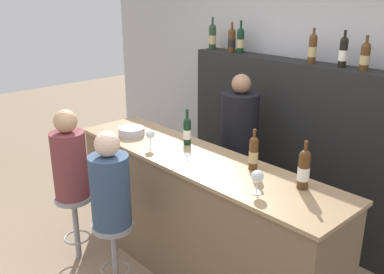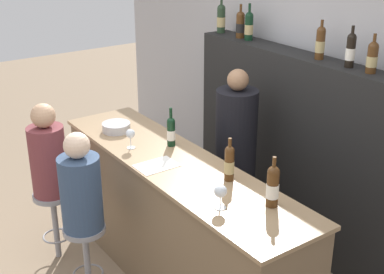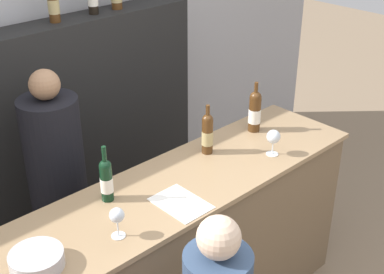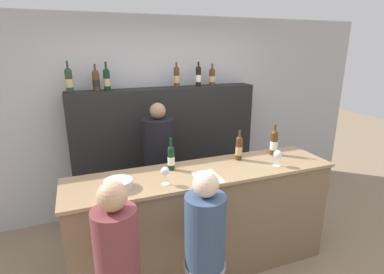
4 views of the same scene
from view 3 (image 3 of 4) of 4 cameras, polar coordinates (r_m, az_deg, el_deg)
The scene contains 12 objects.
wall_back at distance 3.93m, azimuth -17.25°, elevation 6.03°, with size 6.40×0.05×2.60m.
bar_counter at distance 3.22m, azimuth -2.45°, elevation -13.71°, with size 2.57×0.62×1.09m.
back_bar_cabinet at distance 3.93m, azimuth -14.83°, elevation -0.80°, with size 2.40×0.28×1.71m.
wine_bottle_counter_0 at distance 2.78m, azimuth -9.13°, elevation -4.48°, with size 0.07×0.07×0.31m.
wine_bottle_counter_1 at distance 3.17m, azimuth 1.66°, elevation 0.41°, with size 0.07×0.07×0.31m.
wine_bottle_counter_2 at distance 3.46m, azimuth 6.72°, elevation 2.78°, with size 0.08×0.08×0.34m.
wine_bottle_backbar_3 at distance 3.65m, azimuth -14.60°, elevation 13.80°, with size 0.07×0.07×0.31m.
wine_glass_0 at distance 2.52m, azimuth -8.01°, elevation -8.38°, with size 0.07×0.07×0.16m.
wine_glass_1 at distance 3.20m, azimuth 8.68°, elevation -0.04°, with size 0.08×0.08×0.16m.
metal_bowl at distance 2.47m, azimuth -16.23°, elevation -12.47°, with size 0.24×0.24×0.07m.
tasting_menu at distance 2.78m, azimuth -1.21°, elevation -7.08°, with size 0.21×0.30×0.00m.
bartender at distance 3.51m, azimuth -13.85°, elevation -6.55°, with size 0.36×0.36×1.62m.
Camera 3 is at (-1.55, -1.55, 2.68)m, focal length 50.00 mm.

